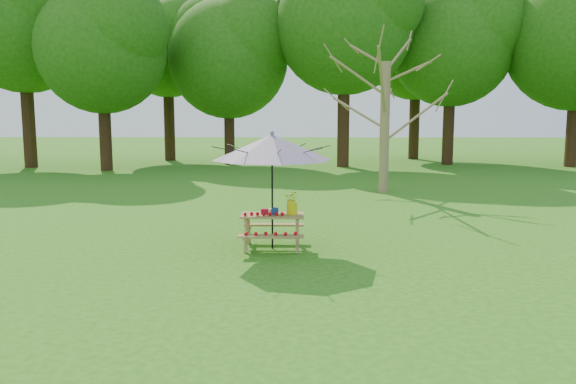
{
  "coord_description": "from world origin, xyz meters",
  "views": [
    {
      "loc": [
        0.48,
        -5.63,
        2.55
      ],
      "look_at": [
        0.22,
        4.91,
        1.1
      ],
      "focal_mm": 35.0,
      "sensor_mm": 36.0,
      "label": 1
    }
  ],
  "objects_px": {
    "flower_bucket": "(292,202)",
    "patio_umbrella": "(272,147)",
    "picnic_table": "(272,232)",
    "bare_tree": "(387,5)"
  },
  "relations": [
    {
      "from": "picnic_table",
      "to": "flower_bucket",
      "type": "relative_size",
      "value": 2.92
    },
    {
      "from": "bare_tree",
      "to": "picnic_table",
      "type": "distance_m",
      "value": 10.36
    },
    {
      "from": "bare_tree",
      "to": "flower_bucket",
      "type": "relative_size",
      "value": 21.9
    },
    {
      "from": "picnic_table",
      "to": "patio_umbrella",
      "type": "height_order",
      "value": "patio_umbrella"
    },
    {
      "from": "picnic_table",
      "to": "patio_umbrella",
      "type": "relative_size",
      "value": 0.5
    },
    {
      "from": "picnic_table",
      "to": "patio_umbrella",
      "type": "distance_m",
      "value": 1.62
    },
    {
      "from": "patio_umbrella",
      "to": "flower_bucket",
      "type": "height_order",
      "value": "patio_umbrella"
    },
    {
      "from": "picnic_table",
      "to": "patio_umbrella",
      "type": "xyz_separation_m",
      "value": [
        0.0,
        0.0,
        1.62
      ]
    },
    {
      "from": "flower_bucket",
      "to": "patio_umbrella",
      "type": "bearing_deg",
      "value": -176.84
    },
    {
      "from": "bare_tree",
      "to": "patio_umbrella",
      "type": "distance_m",
      "value": 9.56
    }
  ]
}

